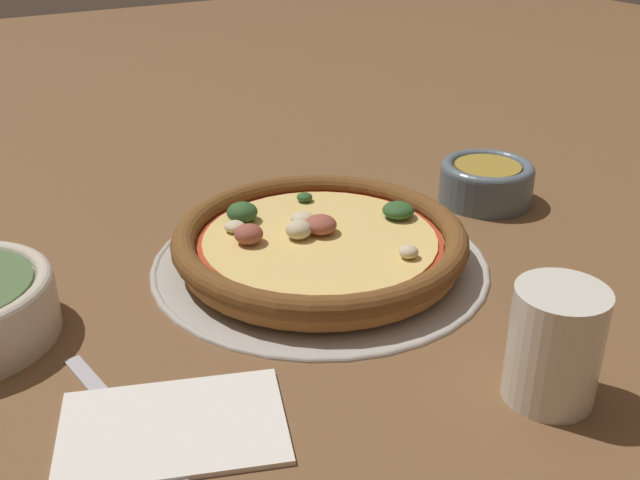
{
  "coord_description": "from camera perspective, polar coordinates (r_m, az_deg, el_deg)",
  "views": [
    {
      "loc": [
        0.32,
        0.54,
        0.34
      ],
      "look_at": [
        0.0,
        0.0,
        0.03
      ],
      "focal_mm": 42.0,
      "sensor_mm": 36.0,
      "label": 1
    }
  ],
  "objects": [
    {
      "name": "ground_plane",
      "position": [
        0.71,
        0.0,
        -1.82
      ],
      "size": [
        3.0,
        3.0,
        0.0
      ],
      "primitive_type": "plane",
      "color": "brown"
    },
    {
      "name": "pizza_tray",
      "position": [
        0.71,
        0.0,
        -1.56
      ],
      "size": [
        0.32,
        0.32,
        0.01
      ],
      "color": "#B7B2A8",
      "rests_on": "ground_plane"
    },
    {
      "name": "pizza",
      "position": [
        0.7,
        -0.04,
        -0.06
      ],
      "size": [
        0.28,
        0.28,
        0.04
      ],
      "color": "#A86B33",
      "rests_on": "pizza_tray"
    },
    {
      "name": "bowl_near",
      "position": [
        0.86,
        12.56,
        4.47
      ],
      "size": [
        0.1,
        0.1,
        0.05
      ],
      "color": "slate",
      "rests_on": "ground_plane"
    },
    {
      "name": "drinking_cup",
      "position": [
        0.55,
        17.45,
        -7.64
      ],
      "size": [
        0.06,
        0.06,
        0.09
      ],
      "color": "silver",
      "rests_on": "ground_plane"
    },
    {
      "name": "napkin",
      "position": [
        0.53,
        -11.15,
        -13.65
      ],
      "size": [
        0.18,
        0.14,
        0.01
      ],
      "rotation": [
        0.0,
        0.0,
        -0.34
      ],
      "color": "white",
      "rests_on": "ground_plane"
    },
    {
      "name": "fork",
      "position": [
        0.54,
        -14.48,
        -13.28
      ],
      "size": [
        0.04,
        0.17,
        0.0
      ],
      "rotation": [
        0.0,
        0.0,
        8.0
      ],
      "color": "#B7B7BC",
      "rests_on": "ground_plane"
    }
  ]
}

